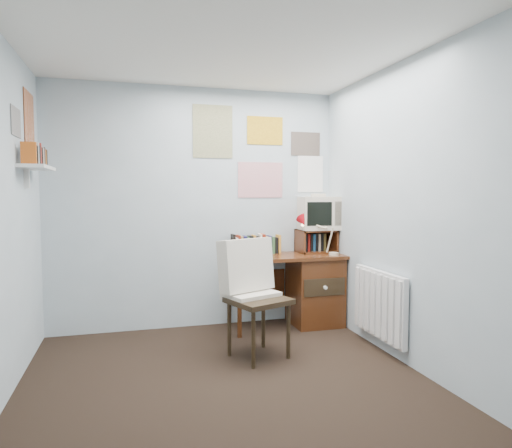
{
  "coord_description": "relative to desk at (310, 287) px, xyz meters",
  "views": [
    {
      "loc": [
        -0.69,
        -3.01,
        1.42
      ],
      "look_at": [
        0.45,
        1.02,
        1.13
      ],
      "focal_mm": 32.0,
      "sensor_mm": 36.0,
      "label": 1
    }
  ],
  "objects": [
    {
      "name": "book_row",
      "position": [
        -0.51,
        0.18,
        0.46
      ],
      "size": [
        0.6,
        0.14,
        0.22
      ],
      "primitive_type": "cube",
      "color": "#522912",
      "rests_on": "desk"
    },
    {
      "name": "crt_tv",
      "position": [
        0.15,
        0.13,
        0.8
      ],
      "size": [
        0.45,
        0.42,
        0.39
      ],
      "primitive_type": "cube",
      "rotation": [
        0.0,
        0.0,
        -0.09
      ],
      "color": "beige",
      "rests_on": "tv_riser"
    },
    {
      "name": "ceiling",
      "position": [
        -1.17,
        -1.48,
        2.09
      ],
      "size": [
        3.0,
        3.5,
        0.02
      ],
      "primitive_type": "cube",
      "color": "white",
      "rests_on": "back_wall"
    },
    {
      "name": "posters_left",
      "position": [
        -2.67,
        -0.38,
        1.59
      ],
      "size": [
        0.01,
        0.7,
        0.6
      ],
      "primitive_type": "cube",
      "color": "white",
      "rests_on": "left_wall"
    },
    {
      "name": "tv_riser",
      "position": [
        0.12,
        0.11,
        0.48
      ],
      "size": [
        0.4,
        0.3,
        0.25
      ],
      "primitive_type": "cube",
      "color": "#522912",
      "rests_on": "desk"
    },
    {
      "name": "desk",
      "position": [
        0.0,
        0.0,
        0.0
      ],
      "size": [
        1.2,
        0.55,
        0.76
      ],
      "color": "#522912",
      "rests_on": "ground"
    },
    {
      "name": "desk_chair",
      "position": [
        -0.8,
        -0.8,
        0.09
      ],
      "size": [
        0.64,
        0.63,
        0.98
      ],
      "primitive_type": "cube",
      "rotation": [
        0.0,
        0.0,
        0.37
      ],
      "color": "black",
      "rests_on": "ground"
    },
    {
      "name": "back_wall",
      "position": [
        -1.17,
        0.27,
        0.84
      ],
      "size": [
        3.0,
        0.02,
        2.5
      ],
      "primitive_type": "cube",
      "color": "silver",
      "rests_on": "ground"
    },
    {
      "name": "wall_shelf",
      "position": [
        -2.57,
        -0.38,
        1.21
      ],
      "size": [
        0.2,
        0.62,
        0.24
      ],
      "primitive_type": "cube",
      "color": "white",
      "rests_on": "left_wall"
    },
    {
      "name": "radiator",
      "position": [
        0.29,
        -0.93,
        0.01
      ],
      "size": [
        0.09,
        0.8,
        0.6
      ],
      "primitive_type": "cube",
      "color": "white",
      "rests_on": "right_wall"
    },
    {
      "name": "desk_lamp",
      "position": [
        0.21,
        -0.15,
        0.54
      ],
      "size": [
        0.32,
        0.3,
        0.37
      ],
      "primitive_type": "cube",
      "rotation": [
        0.0,
        0.0,
        -0.34
      ],
      "color": "red",
      "rests_on": "desk"
    },
    {
      "name": "ground",
      "position": [
        -1.17,
        -1.48,
        -0.41
      ],
      "size": [
        3.5,
        3.5,
        0.0
      ],
      "primitive_type": "plane",
      "color": "black",
      "rests_on": "ground"
    },
    {
      "name": "posters_back",
      "position": [
        -0.47,
        0.26,
        1.44
      ],
      "size": [
        1.2,
        0.01,
        0.9
      ],
      "primitive_type": "cube",
      "color": "white",
      "rests_on": "back_wall"
    },
    {
      "name": "right_wall",
      "position": [
        0.33,
        -1.48,
        0.84
      ],
      "size": [
        0.02,
        3.5,
        2.5
      ],
      "primitive_type": "cube",
      "color": "silver",
      "rests_on": "ground"
    }
  ]
}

